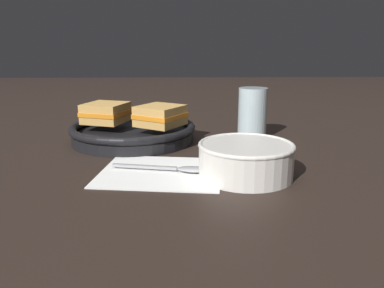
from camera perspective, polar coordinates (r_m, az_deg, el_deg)
name	(u,v)px	position (r m, az deg, el deg)	size (l,w,h in m)	color
ground_plane	(188,160)	(0.74, -0.54, -2.50)	(4.00, 4.00, 0.00)	black
napkin	(161,171)	(0.68, -4.75, -4.18)	(0.24, 0.21, 0.00)	white
soup_bowl	(246,157)	(0.65, 8.21, -2.03)	(0.17, 0.17, 0.06)	silver
spoon	(179,169)	(0.67, -1.97, -3.76)	(0.18, 0.05, 0.01)	#9E9EA3
skillet	(133,132)	(0.90, -8.94, 1.78)	(0.29, 0.29, 0.04)	black
sandwich_near_left	(106,113)	(0.92, -12.98, 4.67)	(0.12, 0.12, 0.05)	tan
sandwich_near_right	(160,116)	(0.86, -4.85, 4.33)	(0.13, 0.13, 0.05)	tan
drinking_glass	(252,113)	(0.93, 9.19, 4.67)	(0.07, 0.07, 0.12)	silver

